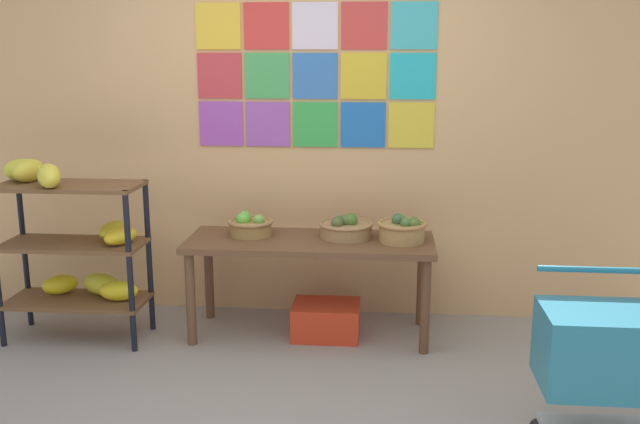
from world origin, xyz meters
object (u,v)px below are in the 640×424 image
fruit_basket_back_right (250,225)px  shopping_cart (602,356)px  banana_shelf_unit (74,236)px  produce_crate_under_table (326,320)px  fruit_basket_centre (346,227)px  display_table (310,252)px  fruit_basket_back_left (403,229)px

fruit_basket_back_right → shopping_cart: (1.84, -1.36, -0.22)m
banana_shelf_unit → produce_crate_under_table: 1.69m
fruit_basket_back_right → fruit_basket_centre: bearing=0.8°
fruit_basket_back_right → shopping_cart: bearing=-36.4°
banana_shelf_unit → display_table: size_ratio=0.73×
display_table → shopping_cart: size_ratio=1.90×
banana_shelf_unit → fruit_basket_centre: 1.72m
display_table → produce_crate_under_table: display_table is taller
fruit_basket_back_right → display_table: bearing=-10.1°
display_table → fruit_basket_centre: (0.22, 0.08, 0.14)m
banana_shelf_unit → shopping_cart: 3.13m
fruit_basket_back_right → shopping_cart: size_ratio=0.36×
banana_shelf_unit → produce_crate_under_table: bearing=5.4°
produce_crate_under_table → shopping_cart: 1.87m
banana_shelf_unit → fruit_basket_back_right: size_ratio=3.88×
shopping_cart → banana_shelf_unit: bearing=156.5°
display_table → shopping_cart: bearing=-41.7°
fruit_basket_centre → fruit_basket_back_right: fruit_basket_centre is taller
display_table → produce_crate_under_table: size_ratio=3.66×
banana_shelf_unit → fruit_basket_back_left: 2.07m
banana_shelf_unit → produce_crate_under_table: banana_shelf_unit is taller
fruit_basket_back_left → shopping_cart: shopping_cart is taller
produce_crate_under_table → shopping_cart: bearing=-43.3°
display_table → produce_crate_under_table: (0.11, -0.02, -0.45)m
fruit_basket_centre → produce_crate_under_table: size_ratio=0.82×
fruit_basket_centre → produce_crate_under_table: fruit_basket_centre is taller
fruit_basket_centre → fruit_basket_back_right: size_ratio=1.18×
display_table → fruit_basket_back_right: (-0.40, 0.07, 0.15)m
fruit_basket_back_left → fruit_basket_back_right: bearing=175.8°
shopping_cart → fruit_basket_centre: bearing=129.1°
fruit_basket_back_left → produce_crate_under_table: 0.77m
fruit_basket_back_left → produce_crate_under_table: (-0.48, -0.02, -0.61)m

